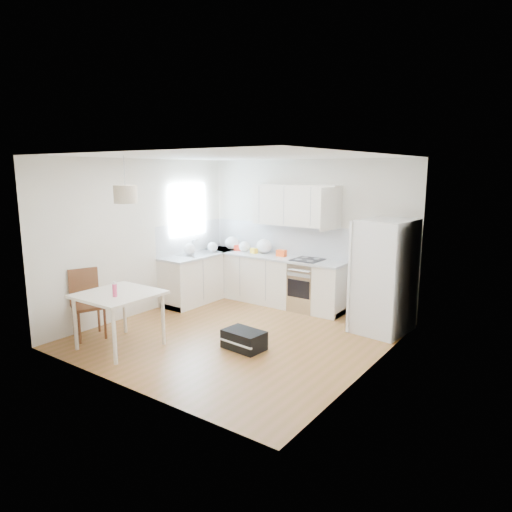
{
  "coord_description": "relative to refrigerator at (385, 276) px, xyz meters",
  "views": [
    {
      "loc": [
        4.1,
        -5.26,
        2.51
      ],
      "look_at": [
        0.06,
        0.4,
        1.19
      ],
      "focal_mm": 32.0,
      "sensor_mm": 36.0,
      "label": 1
    }
  ],
  "objects": [
    {
      "name": "drink_bottle",
      "position": [
        -2.7,
        -2.99,
        0.02
      ],
      "size": [
        0.07,
        0.07,
        0.21
      ],
      "primitive_type": "cylinder",
      "rotation": [
        0.0,
        0.0,
        -0.1
      ],
      "color": "#ED4273",
      "rests_on": "dining_table"
    },
    {
      "name": "snack_orange",
      "position": [
        -2.1,
        0.31,
        0.1
      ],
      "size": [
        0.18,
        0.11,
        0.12
      ],
      "primitive_type": "cube",
      "rotation": [
        0.0,
        0.0,
        0.01
      ],
      "color": "#F94D16",
      "rests_on": "counter_back"
    },
    {
      "name": "counter_back",
      "position": [
        -2.34,
        0.29,
        0.02
      ],
      "size": [
        3.02,
        0.64,
        0.04
      ],
      "primitive_type": "cube",
      "color": "#A9ACAE",
      "rests_on": "cabinets_back"
    },
    {
      "name": "pendant_lamp",
      "position": [
        -2.73,
        -2.7,
        1.3
      ],
      "size": [
        0.41,
        0.41,
        0.25
      ],
      "primitive_type": "cylinder",
      "rotation": [
        0.0,
        0.0,
        0.38
      ],
      "color": "#B7A68C",
      "rests_on": "ceiling"
    },
    {
      "name": "range_oven",
      "position": [
        -1.54,
        0.29,
        -0.44
      ],
      "size": [
        0.5,
        0.61,
        0.88
      ],
      "primitive_type": null,
      "color": "silver",
      "rests_on": "floor"
    },
    {
      "name": "ceiling",
      "position": [
        -1.74,
        -1.51,
        1.82
      ],
      "size": [
        4.2,
        4.2,
        0.0
      ],
      "primitive_type": "plane",
      "rotation": [
        3.14,
        0.0,
        0.0
      ],
      "color": "white",
      "rests_on": "wall_back"
    },
    {
      "name": "snack_yellow",
      "position": [
        -2.71,
        0.28,
        0.08
      ],
      "size": [
        0.16,
        0.13,
        0.1
      ],
      "primitive_type": "cube",
      "rotation": [
        0.0,
        0.0,
        -0.3
      ],
      "color": "yellow",
      "rests_on": "counter_back"
    },
    {
      "name": "wall_left",
      "position": [
        -3.84,
        -1.51,
        0.47
      ],
      "size": [
        0.0,
        4.2,
        4.2
      ],
      "primitive_type": "plane",
      "rotation": [
        1.57,
        0.0,
        1.57
      ],
      "color": "beige",
      "rests_on": "floor"
    },
    {
      "name": "window_glassblock",
      "position": [
        -3.82,
        -0.36,
        0.87
      ],
      "size": [
        0.02,
        1.0,
        1.0
      ],
      "primitive_type": "cube",
      "color": "#BFE0F9",
      "rests_on": "wall_left"
    },
    {
      "name": "refrigerator",
      "position": [
        0.0,
        0.0,
        0.0
      ],
      "size": [
        0.94,
        0.97,
        1.77
      ],
      "primitive_type": null,
      "rotation": [
        0.0,
        0.0,
        -0.11
      ],
      "color": "white",
      "rests_on": "floor"
    },
    {
      "name": "cabinets_back",
      "position": [
        -2.34,
        0.29,
        -0.44
      ],
      "size": [
        3.0,
        0.6,
        0.88
      ],
      "primitive_type": "cube",
      "color": "white",
      "rests_on": "floor"
    },
    {
      "name": "snack_red",
      "position": [
        -3.14,
        0.34,
        0.09
      ],
      "size": [
        0.2,
        0.17,
        0.12
      ],
      "primitive_type": "cube",
      "rotation": [
        0.0,
        0.0,
        0.46
      ],
      "color": "red",
      "rests_on": "counter_back"
    },
    {
      "name": "wall_right",
      "position": [
        0.36,
        -1.51,
        0.47
      ],
      "size": [
        0.0,
        4.2,
        4.2
      ],
      "primitive_type": "plane",
      "rotation": [
        1.57,
        0.0,
        -1.57
      ],
      "color": "beige",
      "rests_on": "floor"
    },
    {
      "name": "grocery_bag_b",
      "position": [
        -2.95,
        0.29,
        0.14
      ],
      "size": [
        0.23,
        0.2,
        0.21
      ],
      "primitive_type": "ellipsoid",
      "color": "white",
      "rests_on": "counter_back"
    },
    {
      "name": "grocery_bag_c",
      "position": [
        -2.55,
        0.39,
        0.18
      ],
      "size": [
        0.31,
        0.26,
        0.28
      ],
      "primitive_type": "ellipsoid",
      "color": "white",
      "rests_on": "counter_back"
    },
    {
      "name": "gym_bag",
      "position": [
        -1.34,
        -1.87,
        -0.75
      ],
      "size": [
        0.61,
        0.43,
        0.27
      ],
      "primitive_type": "cube",
      "rotation": [
        0.0,
        0.0,
        -0.09
      ],
      "color": "black",
      "rests_on": "floor"
    },
    {
      "name": "backsplash_back",
      "position": [
        -2.34,
        0.58,
        0.33
      ],
      "size": [
        3.0,
        0.01,
        0.58
      ],
      "primitive_type": "cube",
      "color": "silver",
      "rests_on": "wall_back"
    },
    {
      "name": "floor",
      "position": [
        -1.74,
        -1.51,
        -0.88
      ],
      "size": [
        4.2,
        4.2,
        0.0
      ],
      "primitive_type": "plane",
      "color": "brown",
      "rests_on": "ground"
    },
    {
      "name": "counter_left",
      "position": [
        -3.54,
        -0.31,
        0.02
      ],
      "size": [
        0.64,
        1.82,
        0.04
      ],
      "primitive_type": "cube",
      "color": "#A9ACAE",
      "rests_on": "cabinets_left"
    },
    {
      "name": "dining_chair",
      "position": [
        -3.52,
        -2.87,
        -0.37
      ],
      "size": [
        0.57,
        0.57,
        1.04
      ],
      "primitive_type": null,
      "rotation": [
        0.0,
        0.0,
        -0.38
      ],
      "color": "#462815",
      "rests_on": "floor"
    },
    {
      "name": "wall_back",
      "position": [
        -1.74,
        0.59,
        0.47
      ],
      "size": [
        4.2,
        0.0,
        4.2
      ],
      "primitive_type": "plane",
      "rotation": [
        1.57,
        0.0,
        0.0
      ],
      "color": "beige",
      "rests_on": "floor"
    },
    {
      "name": "grocery_bag_d",
      "position": [
        -3.48,
        -0.06,
        0.13
      ],
      "size": [
        0.21,
        0.18,
        0.19
      ],
      "primitive_type": "ellipsoid",
      "color": "white",
      "rests_on": "counter_back"
    },
    {
      "name": "grocery_bag_e",
      "position": [
        -3.61,
        -0.57,
        0.15
      ],
      "size": [
        0.25,
        0.21,
        0.22
      ],
      "primitive_type": "ellipsoid",
      "color": "white",
      "rests_on": "counter_left"
    },
    {
      "name": "sink",
      "position": [
        -3.54,
        -0.36,
        0.03
      ],
      "size": [
        0.5,
        0.8,
        0.16
      ],
      "primitive_type": null,
      "color": "silver",
      "rests_on": "counter_left"
    },
    {
      "name": "grocery_bag_a",
      "position": [
        -3.3,
        0.34,
        0.17
      ],
      "size": [
        0.3,
        0.25,
        0.27
      ],
      "primitive_type": "ellipsoid",
      "color": "white",
      "rests_on": "counter_back"
    },
    {
      "name": "upper_cabinets",
      "position": [
        -1.89,
        0.43,
        0.99
      ],
      "size": [
        1.7,
        0.32,
        0.75
      ],
      "primitive_type": "cube",
      "color": "white",
      "rests_on": "wall_back"
    },
    {
      "name": "backsplash_left",
      "position": [
        -3.83,
        -0.31,
        0.33
      ],
      "size": [
        0.01,
        1.8,
        0.58
      ],
      "primitive_type": "cube",
      "color": "silver",
      "rests_on": "wall_left"
    },
    {
      "name": "dining_table",
      "position": [
        -2.83,
        -2.84,
        -0.17
      ],
      "size": [
        1.02,
        1.02,
        0.8
      ],
      "rotation": [
        0.0,
        0.0,
        0.01
      ],
      "color": "beige",
      "rests_on": "floor"
    },
    {
      "name": "cabinets_left",
      "position": [
        -3.54,
        -0.31,
        -0.44
      ],
      "size": [
        0.6,
        1.8,
        0.88
      ],
      "primitive_type": "cube",
      "color": "white",
      "rests_on": "floor"
    }
  ]
}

